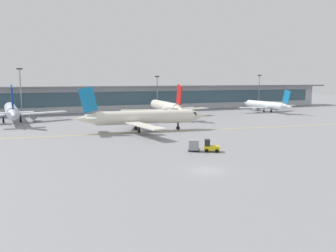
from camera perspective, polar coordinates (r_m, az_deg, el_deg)
The scene contains 12 objects.
ground_plane at distance 45.66m, azimuth 6.54°, elevation -7.41°, with size 400.00×400.00×0.00m, color gray.
taxiway_centreline_stripe at distance 77.48m, azimuth -3.36°, elevation -1.05°, with size 110.00×0.36×0.01m, color yellow.
terminal_concourse at distance 129.97m, azimuth -12.43°, elevation 4.56°, with size 213.13×11.00×9.60m.
gate_airplane_1 at distance 105.32m, azimuth -24.98°, elevation 2.36°, with size 30.18×32.58×10.79m.
gate_airplane_2 at distance 109.51m, azimuth -0.43°, elevation 3.26°, with size 30.05×32.34×10.71m.
gate_airplane_3 at distance 131.28m, azimuth 16.18°, elevation 3.44°, with size 24.03×25.92×8.58m.
taxiing_regional_jet at distance 78.86m, azimuth -4.13°, elevation 1.41°, with size 31.86×29.46×10.55m.
baggage_tug at distance 56.89m, azimuth 7.19°, elevation -3.45°, with size 2.95×2.52×2.10m.
cargo_dolly_lead at distance 56.91m, azimuth 4.40°, elevation -3.24°, with size 2.61×2.41×1.94m.
apron_light_mast_1 at distance 119.35m, azimuth -23.65°, elevation 5.54°, with size 1.80×0.36×15.67m.
apron_light_mast_2 at distance 129.34m, azimuth -1.84°, elevation 5.81°, with size 1.80×0.36×13.40m.
apron_light_mast_3 at distance 151.67m, azimuth 15.15°, elevation 5.97°, with size 1.80×0.36×14.02m.
Camera 1 is at (-20.98, -38.75, 11.99)m, focal length 36.02 mm.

